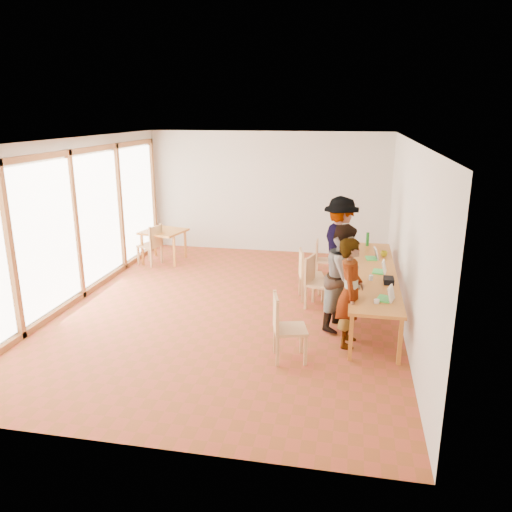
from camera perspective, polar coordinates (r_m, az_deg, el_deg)
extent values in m
plane|color=#A44227|center=(9.17, -2.90, -5.95)|extent=(8.00, 8.00, 0.00)
cube|color=beige|center=(12.57, 1.37, 7.25)|extent=(6.00, 0.10, 3.00)
cube|color=beige|center=(5.11, -13.93, -6.82)|extent=(6.00, 0.10, 3.00)
cube|color=beige|center=(8.52, 16.95, 2.22)|extent=(0.10, 8.00, 3.00)
cube|color=white|center=(9.85, -20.04, 3.77)|extent=(0.10, 8.00, 3.00)
cube|color=white|center=(8.51, -3.20, 13.24)|extent=(6.00, 8.00, 0.04)
cube|color=#BF762A|center=(9.01, 13.20, -1.88)|extent=(0.80, 4.00, 0.05)
cube|color=#BF762A|center=(7.33, 10.78, -9.18)|extent=(0.06, 0.06, 0.70)
cube|color=#BF762A|center=(10.97, 10.99, -0.55)|extent=(0.06, 0.06, 0.70)
cube|color=#BF762A|center=(7.37, 16.14, -9.42)|extent=(0.06, 0.06, 0.70)
cube|color=#BF762A|center=(10.99, 14.53, -0.74)|extent=(0.06, 0.06, 0.70)
cube|color=#BF762A|center=(12.00, -10.52, 2.77)|extent=(0.90, 0.90, 0.05)
cube|color=#BF762A|center=(11.89, -12.86, 0.65)|extent=(0.05, 0.05, 0.70)
cube|color=#BF762A|center=(12.58, -11.45, 1.59)|extent=(0.05, 0.05, 0.70)
cube|color=#BF762A|center=(11.60, -9.32, 0.46)|extent=(0.05, 0.05, 0.70)
cube|color=#BF762A|center=(12.31, -8.09, 1.43)|extent=(0.05, 0.05, 0.70)
cube|color=tan|center=(7.20, 3.93, -8.35)|extent=(0.56, 0.56, 0.04)
cube|color=tan|center=(7.07, 2.29, -6.47)|extent=(0.16, 0.46, 0.48)
cube|color=tan|center=(9.51, 6.37, -2.28)|extent=(0.53, 0.53, 0.04)
cube|color=tan|center=(9.41, 5.20, -0.83)|extent=(0.14, 0.44, 0.47)
cube|color=tan|center=(9.10, 7.29, -3.18)|extent=(0.55, 0.55, 0.04)
cube|color=tan|center=(9.09, 6.16, -1.48)|extent=(0.17, 0.44, 0.47)
cube|color=tan|center=(10.76, 7.85, -0.52)|extent=(0.39, 0.39, 0.04)
cube|color=tan|center=(10.70, 6.98, 0.64)|extent=(0.04, 0.38, 0.40)
cube|color=tan|center=(11.87, -12.07, 1.18)|extent=(0.55, 0.55, 0.04)
cube|color=tan|center=(11.68, -11.40, 2.26)|extent=(0.17, 0.43, 0.46)
imported|color=gray|center=(7.63, 10.72, -4.13)|extent=(0.44, 0.64, 1.69)
imported|color=gray|center=(8.21, 10.10, -2.39)|extent=(0.95, 1.05, 1.75)
imported|color=gray|center=(9.93, 9.59, 1.32)|extent=(1.09, 1.39, 1.89)
cube|color=#40DB54|center=(7.72, 14.43, -4.75)|extent=(0.26, 0.32, 0.03)
cube|color=white|center=(7.67, 15.19, -4.16)|extent=(0.15, 0.26, 0.23)
cube|color=#40DB54|center=(8.98, 13.81, -1.74)|extent=(0.22, 0.29, 0.03)
cube|color=white|center=(8.94, 14.44, -1.20)|extent=(0.11, 0.25, 0.22)
cube|color=#40DB54|center=(9.75, 13.01, -0.25)|extent=(0.22, 0.29, 0.03)
cube|color=white|center=(9.74, 13.59, 0.28)|extent=(0.11, 0.25, 0.22)
imported|color=gold|center=(9.97, 14.41, 0.25)|extent=(0.14, 0.14, 0.10)
cylinder|color=#1C7221|center=(10.67, 12.63, 1.89)|extent=(0.07, 0.07, 0.28)
cylinder|color=silver|center=(8.52, 13.00, -2.43)|extent=(0.07, 0.07, 0.09)
cylinder|color=white|center=(7.54, 13.63, -5.06)|extent=(0.08, 0.08, 0.06)
cube|color=#DE416E|center=(9.89, 13.00, -0.06)|extent=(0.05, 0.10, 0.01)
cube|color=black|center=(8.45, 14.93, -2.71)|extent=(0.16, 0.26, 0.09)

